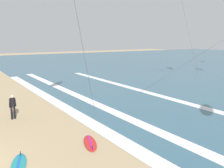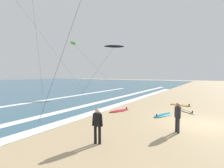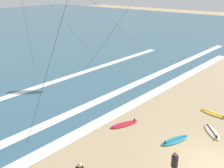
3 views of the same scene
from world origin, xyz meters
name	(u,v)px [view 1 (image 1 of 3)]	position (x,y,z in m)	size (l,w,h in m)	color
wave_foam_shoreline	(102,130)	(-0.83, 7.62, 0.01)	(47.95, 0.98, 0.01)	white
wave_foam_mid_break	(161,133)	(1.37, 10.12, 0.01)	(55.58, 0.85, 0.01)	white
wave_foam_outer_break	(196,106)	(-1.63, 16.43, 0.01)	(44.18, 0.82, 0.01)	white
surfer_left_far	(13,105)	(-5.68, 3.74, 0.96)	(0.32, 0.51, 1.60)	black
surfboard_right_spare	(90,143)	(0.55, 6.12, 0.05)	(2.18, 1.28, 0.25)	red
surfboard_left_pile	(19,164)	(0.95, 2.59, 0.05)	(2.18, 1.22, 0.25)	teal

